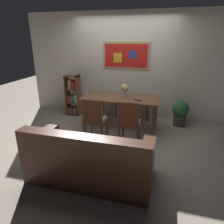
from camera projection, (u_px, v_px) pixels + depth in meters
name	position (u px, v px, depth m)	size (l,w,h in m)	color
ground_plane	(110.00, 137.00, 4.37)	(12.00, 12.00, 0.00)	tan
wall_back_with_painting	(125.00, 66.00, 5.18)	(5.20, 0.14, 2.60)	silver
dining_table	(121.00, 101.00, 4.57)	(1.68, 0.84, 0.76)	brown
dining_chair_far_right	(143.00, 98.00, 5.23)	(0.40, 0.41, 0.91)	brown
dining_chair_far_left	(112.00, 96.00, 5.42)	(0.40, 0.41, 0.91)	brown
dining_chair_near_left	(95.00, 117.00, 3.99)	(0.40, 0.41, 0.91)	brown
dining_chair_near_right	(129.00, 120.00, 3.84)	(0.40, 0.41, 0.91)	brown
leather_couch	(90.00, 161.00, 2.97)	(1.80, 0.84, 0.84)	#472819
bookshelf	(73.00, 96.00, 5.47)	(0.36, 0.28, 1.07)	brown
potted_ivy	(180.00, 112.00, 4.84)	(0.38, 0.38, 0.61)	#4C4742
flower_vase	(125.00, 90.00, 4.44)	(0.18, 0.17, 0.30)	beige
tv_remote	(138.00, 100.00, 4.29)	(0.16, 0.11, 0.02)	black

